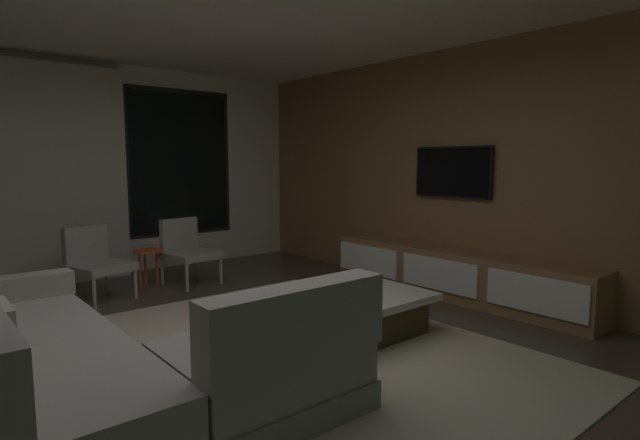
{
  "coord_description": "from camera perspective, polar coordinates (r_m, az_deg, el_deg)",
  "views": [
    {
      "loc": [
        -1.71,
        -3.04,
        1.46
      ],
      "look_at": [
        1.3,
        0.55,
        0.92
      ],
      "focal_mm": 28.04,
      "sensor_mm": 36.0,
      "label": 1
    }
  ],
  "objects": [
    {
      "name": "book_stack_on_coffee_table",
      "position": [
        4.31,
        3.58,
        -7.44
      ],
      "size": [
        0.29,
        0.24,
        0.11
      ],
      "color": "#596EB9",
      "rests_on": "coffee_table"
    },
    {
      "name": "area_rug",
      "position": [
        3.87,
        -4.75,
        -15.45
      ],
      "size": [
        3.2,
        3.8,
        0.01
      ],
      "primitive_type": "cube",
      "color": "beige",
      "rests_on": "floor"
    },
    {
      "name": "media_wall",
      "position": [
        5.66,
        17.59,
        5.21
      ],
      "size": [
        0.12,
        7.8,
        2.7
      ],
      "color": "#8E6642",
      "rests_on": "floor"
    },
    {
      "name": "back_wall_with_window",
      "position": [
        6.85,
        -26.18,
        4.99
      ],
      "size": [
        6.6,
        0.3,
        2.7
      ],
      "color": "silver",
      "rests_on": "floor"
    },
    {
      "name": "side_stool",
      "position": [
        6.08,
        -19.08,
        -4.02
      ],
      "size": [
        0.32,
        0.32,
        0.46
      ],
      "color": "#BF4C1E",
      "rests_on": "floor"
    },
    {
      "name": "media_console",
      "position": [
        5.58,
        15.14,
        -6.1
      ],
      "size": [
        0.46,
        3.1,
        0.52
      ],
      "color": "#8E6642",
      "rests_on": "floor"
    },
    {
      "name": "accent_chair_near_window",
      "position": [
        6.22,
        -14.97,
        -3.08
      ],
      "size": [
        0.63,
        0.64,
        0.78
      ],
      "color": "#B2ADA0",
      "rests_on": "floor"
    },
    {
      "name": "sectional_couch",
      "position": [
        3.26,
        -23.96,
        -14.96
      ],
      "size": [
        1.98,
        2.5,
        0.82
      ],
      "color": "gray",
      "rests_on": "floor"
    },
    {
      "name": "mounted_tv",
      "position": [
        5.71,
        14.88,
        5.31
      ],
      "size": [
        0.05,
        0.97,
        0.56
      ],
      "color": "black"
    },
    {
      "name": "accent_chair_by_curtain",
      "position": [
        5.82,
        -24.32,
        -4.11
      ],
      "size": [
        0.68,
        0.7,
        0.78
      ],
      "color": "#B2ADA0",
      "rests_on": "floor"
    },
    {
      "name": "coffee_table",
      "position": [
        4.37,
        2.94,
        -10.27
      ],
      "size": [
        1.16,
        1.16,
        0.36
      ],
      "color": "#3E3118",
      "rests_on": "floor"
    },
    {
      "name": "floor",
      "position": [
        3.78,
        -10.18,
        -16.2
      ],
      "size": [
        9.2,
        9.2,
        0.0
      ],
      "primitive_type": "plane",
      "color": "#473D33"
    }
  ]
}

